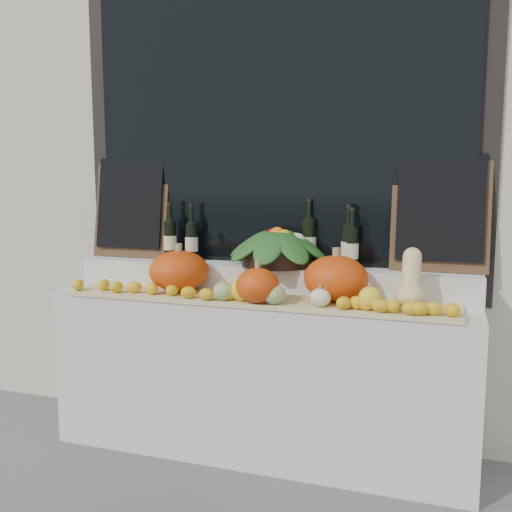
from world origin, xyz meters
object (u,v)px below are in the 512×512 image
(produce_bowl, at_px, (277,247))
(wine_bottle_tall, at_px, (309,242))
(butternut_squash, at_px, (411,284))
(pumpkin_left, at_px, (179,271))
(pumpkin_right, at_px, (336,278))

(produce_bowl, xyz_separation_m, wine_bottle_tall, (0.16, 0.08, 0.03))
(butternut_squash, bearing_deg, pumpkin_left, 177.72)
(pumpkin_left, distance_m, wine_bottle_tall, 0.75)
(pumpkin_left, xyz_separation_m, wine_bottle_tall, (0.67, 0.29, 0.16))
(pumpkin_right, height_order, butternut_squash, butternut_squash)
(pumpkin_left, relative_size, wine_bottle_tall, 0.89)
(pumpkin_left, height_order, pumpkin_right, pumpkin_right)
(pumpkin_right, relative_size, produce_bowl, 0.54)
(pumpkin_right, xyz_separation_m, wine_bottle_tall, (-0.21, 0.28, 0.15))
(pumpkin_right, distance_m, produce_bowl, 0.44)
(pumpkin_left, xyz_separation_m, produce_bowl, (0.51, 0.22, 0.13))
(butternut_squash, height_order, wine_bottle_tall, wine_bottle_tall)
(pumpkin_right, bearing_deg, wine_bottle_tall, 126.88)
(butternut_squash, xyz_separation_m, produce_bowl, (-0.75, 0.27, 0.12))
(pumpkin_left, relative_size, pumpkin_right, 1.02)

